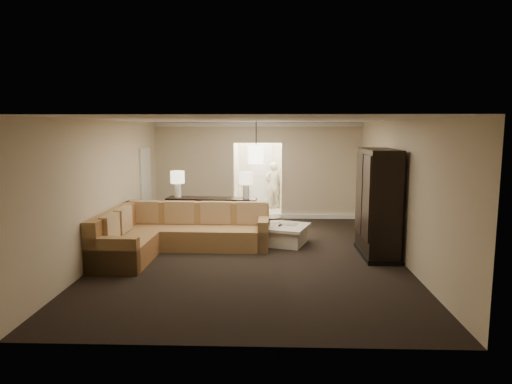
{
  "coord_description": "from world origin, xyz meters",
  "views": [
    {
      "loc": [
        0.4,
        -9.23,
        2.65
      ],
      "look_at": [
        0.05,
        1.2,
        1.17
      ],
      "focal_mm": 32.0,
      "sensor_mm": 36.0,
      "label": 1
    }
  ],
  "objects_px": {
    "coffee_table": "(283,234)",
    "console_table": "(212,212)",
    "drink_table": "(272,224)",
    "sectional_sofa": "(173,234)",
    "person": "(273,183)",
    "armoire": "(377,205)"
  },
  "relations": [
    {
      "from": "coffee_table",
      "to": "console_table",
      "type": "relative_size",
      "value": 0.58
    },
    {
      "from": "sectional_sofa",
      "to": "drink_table",
      "type": "height_order",
      "value": "sectional_sofa"
    },
    {
      "from": "drink_table",
      "to": "coffee_table",
      "type": "bearing_deg",
      "value": -37.81
    },
    {
      "from": "drink_table",
      "to": "person",
      "type": "distance_m",
      "value": 4.42
    },
    {
      "from": "console_table",
      "to": "coffee_table",
      "type": "bearing_deg",
      "value": -27.24
    },
    {
      "from": "sectional_sofa",
      "to": "person",
      "type": "xyz_separation_m",
      "value": [
        2.15,
        5.35,
        0.46
      ]
    },
    {
      "from": "console_table",
      "to": "person",
      "type": "bearing_deg",
      "value": 70.91
    },
    {
      "from": "sectional_sofa",
      "to": "coffee_table",
      "type": "distance_m",
      "value": 2.5
    },
    {
      "from": "sectional_sofa",
      "to": "coffee_table",
      "type": "relative_size",
      "value": 2.48
    },
    {
      "from": "sectional_sofa",
      "to": "armoire",
      "type": "bearing_deg",
      "value": -0.73
    },
    {
      "from": "drink_table",
      "to": "console_table",
      "type": "bearing_deg",
      "value": 148.65
    },
    {
      "from": "console_table",
      "to": "drink_table",
      "type": "relative_size",
      "value": 3.93
    },
    {
      "from": "armoire",
      "to": "drink_table",
      "type": "distance_m",
      "value": 2.51
    },
    {
      "from": "sectional_sofa",
      "to": "person",
      "type": "distance_m",
      "value": 5.78
    },
    {
      "from": "person",
      "to": "drink_table",
      "type": "bearing_deg",
      "value": 72.15
    },
    {
      "from": "coffee_table",
      "to": "armoire",
      "type": "distance_m",
      "value": 2.27
    },
    {
      "from": "coffee_table",
      "to": "drink_table",
      "type": "relative_size",
      "value": 2.29
    },
    {
      "from": "drink_table",
      "to": "person",
      "type": "bearing_deg",
      "value": 89.57
    },
    {
      "from": "drink_table",
      "to": "sectional_sofa",
      "type": "bearing_deg",
      "value": -155.87
    },
    {
      "from": "armoire",
      "to": "coffee_table",
      "type": "bearing_deg",
      "value": 155.11
    },
    {
      "from": "drink_table",
      "to": "person",
      "type": "height_order",
      "value": "person"
    },
    {
      "from": "sectional_sofa",
      "to": "console_table",
      "type": "height_order",
      "value": "sectional_sofa"
    }
  ]
}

